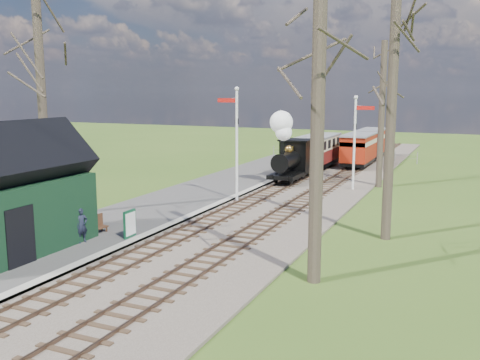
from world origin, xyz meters
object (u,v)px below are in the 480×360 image
Objects in this scene: semaphore_far at (356,136)px; locomotive at (290,152)px; semaphore_near at (236,136)px; coach at (316,151)px; red_carriage_b at (372,143)px; bench at (92,226)px; sign_board at (130,224)px; station_shed at (9,196)px; red_carriage_a at (359,149)px; person at (82,225)px.

locomotive is at bearing 169.68° from semaphore_far.
semaphore_near reaches higher than coach.
locomotive is 6.09m from coach.
red_carriage_b is at bearing 81.02° from semaphore_near.
semaphore_near is 4.61× the size of bench.
red_carriage_b reaches higher than sign_board.
locomotive reaches higher than coach.
station_shed is 1.25× the size of red_carriage_b.
red_carriage_a is at bearing 80.44° from sign_board.
semaphore_near is at bearing 7.88° from person.
locomotive is 0.91× the size of red_carriage_b.
person is at bearing -67.97° from bench.
station_shed reaches higher than locomotive.
red_carriage_b is 30.23m from sign_board.
station_shed reaches higher than person.
semaphore_near is at bearing 74.34° from bench.
station_shed is 28.67m from red_carriage_a.
locomotive is 16.04m from bench.
station_shed reaches higher than bench.
sign_board is (-1.52, -21.49, -0.79)m from coach.
coach is 21.96m from bench.
semaphore_far is 4.63m from locomotive.
bench is at bearing -103.34° from red_carriage_a.
semaphore_near is at bearing -96.36° from locomotive.
semaphore_near is (3.53, 12.00, 1.35)m from station_shed.
station_shed is 19.28m from locomotive.
person is (-1.26, -1.37, 0.12)m from sign_board.
locomotive is at bearing 78.31° from bench.
locomotive reaches higher than sign_board.
sign_board reaches higher than bench.
red_carriage_a is (2.61, 9.02, -0.63)m from locomotive.
semaphore_near is 5.60× the size of sign_board.
person is at bearing -101.76° from red_carriage_a.
sign_board is at bearing -99.56° from red_carriage_a.
locomotive is 15.56m from sign_board.
coach is 21.56m from sign_board.
station_shed is at bearing -129.50° from sign_board.
bench is 0.99× the size of person.
locomotive is 0.62× the size of coach.
sign_board is (-5.89, -14.63, -2.60)m from semaphore_far.
semaphore_near is 1.24× the size of red_carriage_a.
semaphore_far is 5.15× the size of sign_board.
semaphore_far is 1.25× the size of locomotive.
red_carriage_b is at bearing 79.80° from locomotive.
red_carriage_a is at bearing 76.66° from bench.
red_carriage_b is at bearing 79.03° from bench.
coach is at bearing 80.19° from station_shed.
coach is at bearing 89.89° from locomotive.
station_shed is 4.64× the size of person.
bench is (-1.73, -0.20, -0.20)m from sign_board.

